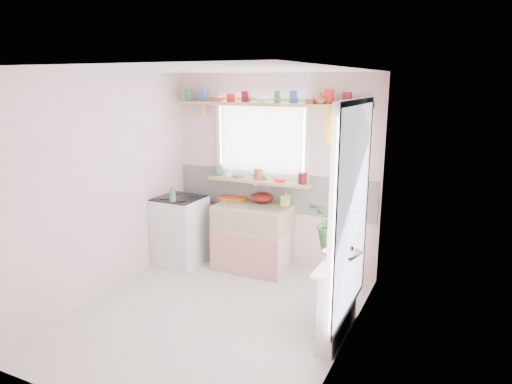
% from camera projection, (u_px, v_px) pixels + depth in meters
% --- Properties ---
extents(room, '(3.20, 3.20, 3.20)m').
position_uv_depth(room, '(302.00, 178.00, 4.96)').
color(room, silver).
rests_on(room, ground).
extents(sink_unit, '(0.95, 0.65, 1.11)m').
position_uv_depth(sink_unit, '(252.00, 237.00, 5.90)').
color(sink_unit, white).
rests_on(sink_unit, ground).
extents(cooker, '(0.58, 0.58, 0.93)m').
position_uv_depth(cooker, '(180.00, 230.00, 6.08)').
color(cooker, white).
rests_on(cooker, ground).
extents(radiator_ledge, '(0.22, 0.95, 0.78)m').
position_uv_depth(radiator_ledge, '(338.00, 297.00, 4.35)').
color(radiator_ledge, white).
rests_on(radiator_ledge, ground).
extents(windowsill, '(1.40, 0.22, 0.04)m').
position_uv_depth(windowsill, '(259.00, 181.00, 5.90)').
color(windowsill, tan).
rests_on(windowsill, room).
extents(pine_shelf, '(2.52, 0.24, 0.04)m').
position_uv_depth(pine_shelf, '(269.00, 104.00, 5.59)').
color(pine_shelf, tan).
rests_on(pine_shelf, room).
extents(shelf_crockery, '(2.47, 0.11, 0.12)m').
position_uv_depth(shelf_crockery, '(266.00, 98.00, 5.60)').
color(shelf_crockery, '#3F7F4C').
rests_on(shelf_crockery, pine_shelf).
extents(sill_crockery, '(1.35, 0.11, 0.12)m').
position_uv_depth(sill_crockery, '(259.00, 175.00, 5.88)').
color(sill_crockery, '#3F7F4C').
rests_on(sill_crockery, windowsill).
extents(dish_tray, '(0.36, 0.27, 0.04)m').
position_uv_depth(dish_tray, '(234.00, 198.00, 6.14)').
color(dish_tray, '#D34E12').
rests_on(dish_tray, sink_unit).
extents(colander, '(0.33, 0.33, 0.14)m').
position_uv_depth(colander, '(262.00, 197.00, 5.95)').
color(colander, '#500E0D').
rests_on(colander, sink_unit).
extents(jade_plant, '(0.63, 0.58, 0.59)m').
position_uv_depth(jade_plant, '(338.00, 222.00, 4.40)').
color(jade_plant, '#2F6327').
rests_on(jade_plant, radiator_ledge).
extents(fruit_bowl, '(0.44, 0.44, 0.08)m').
position_uv_depth(fruit_bowl, '(342.00, 255.00, 4.26)').
color(fruit_bowl, white).
rests_on(fruit_bowl, radiator_ledge).
extents(herb_pot, '(0.10, 0.07, 0.20)m').
position_uv_depth(herb_pot, '(335.00, 262.00, 3.95)').
color(herb_pot, '#316829').
rests_on(herb_pot, radiator_ledge).
extents(soap_bottle_sink, '(0.10, 0.11, 0.21)m').
position_uv_depth(soap_bottle_sink, '(285.00, 198.00, 5.79)').
color(soap_bottle_sink, '#D4CE5E').
rests_on(soap_bottle_sink, sink_unit).
extents(sill_cup, '(0.12, 0.12, 0.09)m').
position_uv_depth(sill_cup, '(228.00, 174.00, 6.01)').
color(sill_cup, white).
rests_on(sill_cup, windowsill).
extents(sill_bowl, '(0.21, 0.21, 0.06)m').
position_uv_depth(sill_bowl, '(260.00, 176.00, 5.94)').
color(sill_bowl, '#3857B9').
rests_on(sill_bowl, windowsill).
extents(shelf_vase, '(0.16, 0.16, 0.13)m').
position_uv_depth(shelf_vase, '(321.00, 98.00, 5.24)').
color(shelf_vase, '#9C4630').
rests_on(shelf_vase, pine_shelf).
extents(cooker_bottle, '(0.12, 0.12, 0.23)m').
position_uv_depth(cooker_bottle, '(172.00, 193.00, 5.73)').
color(cooker_bottle, '#3A7544').
rests_on(cooker_bottle, cooker).
extents(fruit, '(0.20, 0.14, 0.10)m').
position_uv_depth(fruit, '(343.00, 249.00, 4.25)').
color(fruit, orange).
rests_on(fruit, fruit_bowl).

